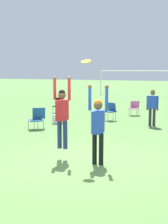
{
  "coord_description": "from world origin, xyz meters",
  "views": [
    {
      "loc": [
        3.23,
        -7.58,
        2.44
      ],
      "look_at": [
        0.02,
        0.13,
        1.3
      ],
      "focal_mm": 50.0,
      "sensor_mm": 36.0,
      "label": 1
    }
  ],
  "objects": [
    {
      "name": "cooler_box",
      "position": [
        -3.24,
        4.88,
        0.2
      ],
      "size": [
        0.43,
        0.37,
        0.41
      ],
      "color": "white",
      "rests_on": "ground_plane"
    },
    {
      "name": "person_jumping",
      "position": [
        -0.51,
        -0.14,
        1.33
      ],
      "size": [
        0.53,
        0.39,
        1.96
      ],
      "rotation": [
        0.0,
        0.0,
        1.51
      ],
      "color": "navy",
      "rests_on": "ground_plane"
    },
    {
      "name": "person_defending",
      "position": [
        0.54,
        -0.2,
        1.09
      ],
      "size": [
        0.56,
        0.42,
        2.07
      ],
      "rotation": [
        0.0,
        0.0,
        -1.63
      ],
      "color": "black",
      "rests_on": "ground_plane"
    },
    {
      "name": "camping_chair_1",
      "position": [
        -3.43,
        3.39,
        0.49
      ],
      "size": [
        0.73,
        0.81,
        0.87
      ],
      "rotation": [
        0.0,
        0.0,
        3.77
      ],
      "color": "gray",
      "rests_on": "ground_plane"
    },
    {
      "name": "person_spectator_near",
      "position": [
        0.83,
        5.84,
        0.94
      ],
      "size": [
        0.53,
        0.25,
        1.6
      ],
      "rotation": [
        0.0,
        0.0,
        -0.13
      ],
      "color": "#2D2D38",
      "rests_on": "ground_plane"
    },
    {
      "name": "camping_chair_0",
      "position": [
        -1.29,
        6.64,
        0.52
      ],
      "size": [
        0.61,
        0.66,
        0.85
      ],
      "rotation": [
        0.0,
        0.0,
        2.74
      ],
      "color": "gray",
      "rests_on": "ground_plane"
    },
    {
      "name": "frisbee",
      "position": [
        0.18,
        -0.12,
        2.65
      ],
      "size": [
        0.27,
        0.26,
        0.11
      ],
      "color": "yellow"
    },
    {
      "name": "camping_chair_4",
      "position": [
        -0.65,
        8.73,
        0.46
      ],
      "size": [
        0.65,
        0.7,
        0.77
      ],
      "rotation": [
        0.0,
        0.0,
        3.63
      ],
      "color": "gray",
      "rests_on": "ground_plane"
    },
    {
      "name": "soccer_goal",
      "position": [
        -3.55,
        21.35,
        1.84
      ],
      "size": [
        7.1,
        0.1,
        2.35
      ],
      "color": "white",
      "rests_on": "ground_plane"
    },
    {
      "name": "camping_chair_2",
      "position": [
        -4.82,
        8.03,
        0.48
      ],
      "size": [
        0.51,
        0.55,
        0.86
      ],
      "rotation": [
        0.0,
        0.0,
        3.16
      ],
      "color": "gray",
      "rests_on": "ground_plane"
    },
    {
      "name": "ground_plane",
      "position": [
        0.0,
        0.0,
        0.0
      ],
      "size": [
        120.0,
        120.0,
        0.0
      ],
      "primitive_type": "plane",
      "color": "#608C47"
    }
  ]
}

